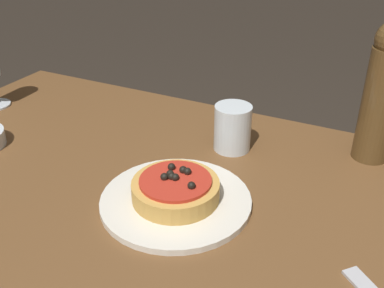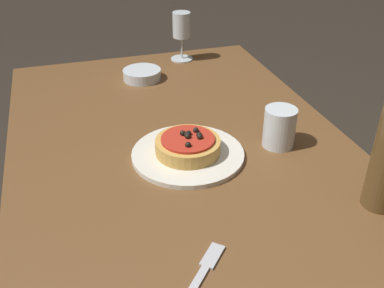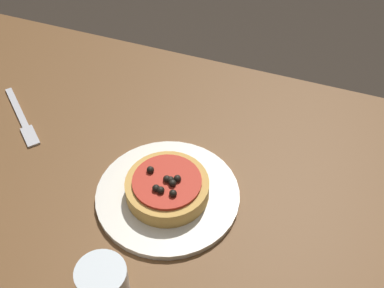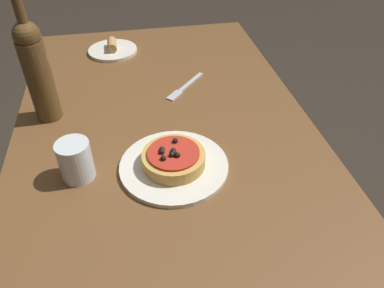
{
  "view_description": "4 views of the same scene",
  "coord_description": "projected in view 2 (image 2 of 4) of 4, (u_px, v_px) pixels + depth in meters",
  "views": [
    {
      "loc": [
        0.23,
        -0.57,
        1.21
      ],
      "look_at": [
        -0.08,
        0.05,
        0.82
      ],
      "focal_mm": 42.0,
      "sensor_mm": 36.0,
      "label": 1
    },
    {
      "loc": [
        0.79,
        -0.26,
        1.31
      ],
      "look_at": [
        -0.04,
        -0.0,
        0.78
      ],
      "focal_mm": 42.0,
      "sensor_mm": 36.0,
      "label": 2
    },
    {
      "loc": [
        -0.33,
        0.56,
        1.53
      ],
      "look_at": [
        -0.12,
        -0.05,
        0.83
      ],
      "focal_mm": 50.0,
      "sensor_mm": 36.0,
      "label": 3
    },
    {
      "loc": [
        -0.77,
        0.08,
        1.36
      ],
      "look_at": [
        -0.13,
        -0.04,
        0.83
      ],
      "focal_mm": 35.0,
      "sensor_mm": 36.0,
      "label": 4
    }
  ],
  "objects": [
    {
      "name": "dinner_plate",
      "position": [
        188.0,
        154.0,
        1.08
      ],
      "size": [
        0.27,
        0.27,
        0.01
      ],
      "color": "silver",
      "rests_on": "dining_table"
    },
    {
      "name": "dining_table",
      "position": [
        199.0,
        204.0,
        1.06
      ],
      "size": [
        1.6,
        0.85,
        0.72
      ],
      "color": "brown",
      "rests_on": "ground_plane"
    },
    {
      "name": "pizza",
      "position": [
        188.0,
        145.0,
        1.07
      ],
      "size": [
        0.16,
        0.16,
        0.05
      ],
      "color": "gold",
      "rests_on": "dinner_plate"
    },
    {
      "name": "fork",
      "position": [
        200.0,
        277.0,
        0.76
      ],
      "size": [
        0.16,
        0.15,
        0.0
      ],
      "rotation": [
        0.0,
        0.0,
        2.41
      ],
      "color": "#B7B7BC",
      "rests_on": "dining_table"
    },
    {
      "name": "side_bowl",
      "position": [
        142.0,
        74.0,
        1.47
      ],
      "size": [
        0.12,
        0.12,
        0.03
      ],
      "color": "silver",
      "rests_on": "dining_table"
    },
    {
      "name": "wine_glass",
      "position": [
        182.0,
        28.0,
        1.58
      ],
      "size": [
        0.08,
        0.08,
        0.17
      ],
      "color": "silver",
      "rests_on": "dining_table"
    },
    {
      "name": "water_cup",
      "position": [
        280.0,
        127.0,
        1.1
      ],
      "size": [
        0.08,
        0.08,
        0.1
      ],
      "color": "silver",
      "rests_on": "dining_table"
    }
  ]
}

